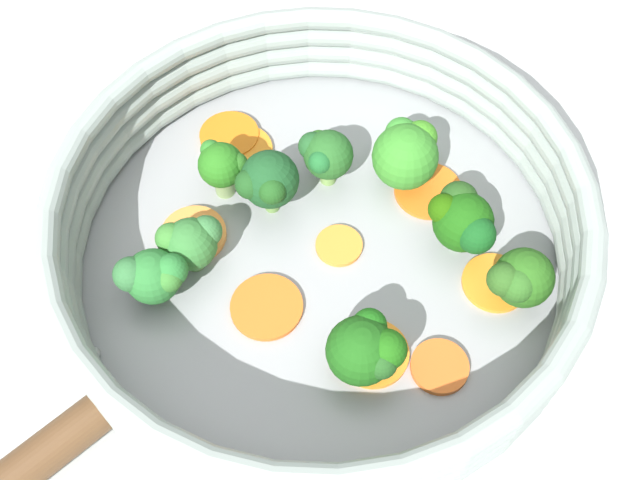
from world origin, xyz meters
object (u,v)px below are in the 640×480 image
at_px(carrot_slice_5, 229,135).
at_px(broccoli_floret_5, 406,153).
at_px(broccoli_floret_4, 222,166).
at_px(broccoli_floret_6, 191,242).
at_px(carrot_slice_7, 372,353).
at_px(broccoli_floret_1, 366,350).
at_px(carrot_slice_1, 495,283).
at_px(broccoli_floret_0, 153,276).
at_px(broccoli_floret_7, 463,220).
at_px(broccoli_floret_2, 520,279).
at_px(carrot_slice_6, 194,234).
at_px(carrot_slice_0, 440,367).
at_px(carrot_slice_2, 241,150).
at_px(carrot_slice_4, 428,190).
at_px(broccoli_floret_8, 268,181).
at_px(carrot_slice_8, 339,245).
at_px(broccoli_floret_3, 325,154).
at_px(skillet, 320,257).
at_px(carrot_slice_3, 267,307).

height_order(carrot_slice_5, broccoli_floret_5, broccoli_floret_5).
height_order(broccoli_floret_4, broccoli_floret_5, broccoli_floret_5).
relative_size(broccoli_floret_5, broccoli_floret_6, 1.19).
height_order(carrot_slice_7, broccoli_floret_1, broccoli_floret_1).
bearing_deg(broccoli_floret_6, carrot_slice_1, -75.55).
height_order(broccoli_floret_0, broccoli_floret_7, broccoli_floret_7).
relative_size(broccoli_floret_0, broccoli_floret_2, 0.99).
distance_m(carrot_slice_5, carrot_slice_6, 0.09).
xyz_separation_m(carrot_slice_0, broccoli_floret_4, (0.08, 0.18, 0.03)).
bearing_deg(carrot_slice_2, carrot_slice_4, -85.79).
bearing_deg(carrot_slice_2, broccoli_floret_0, 178.48).
bearing_deg(carrot_slice_1, carrot_slice_2, 76.70).
xyz_separation_m(carrot_slice_0, broccoli_floret_8, (0.08, 0.14, 0.03)).
relative_size(carrot_slice_7, broccoli_floret_6, 1.09).
relative_size(carrot_slice_8, broccoli_floret_3, 0.70).
distance_m(carrot_slice_1, broccoli_floret_8, 0.16).
bearing_deg(broccoli_floret_1, broccoli_floret_2, -44.49).
height_order(carrot_slice_5, broccoli_floret_3, broccoli_floret_3).
bearing_deg(carrot_slice_2, broccoli_floret_6, -175.41).
relative_size(carrot_slice_1, broccoli_floret_5, 0.87).
relative_size(carrot_slice_5, carrot_slice_6, 0.99).
bearing_deg(broccoli_floret_8, carrot_slice_5, 46.13).
relative_size(skillet, carrot_slice_4, 6.84).
bearing_deg(carrot_slice_1, broccoli_floret_3, 71.68).
bearing_deg(skillet, carrot_slice_0, -119.47).
xyz_separation_m(carrot_slice_0, carrot_slice_6, (0.04, 0.18, 0.00)).
bearing_deg(carrot_slice_6, broccoli_floret_1, -111.08).
bearing_deg(broccoli_floret_0, broccoli_floret_3, -29.34).
xyz_separation_m(carrot_slice_8, broccoli_floret_4, (0.02, 0.09, 0.03)).
bearing_deg(carrot_slice_0, carrot_slice_4, 17.86).
xyz_separation_m(carrot_slice_4, carrot_slice_5, (-0.00, 0.15, 0.00)).
bearing_deg(broccoli_floret_3, broccoli_floret_0, 150.66).
height_order(carrot_slice_0, broccoli_floret_1, broccoli_floret_1).
bearing_deg(carrot_slice_2, broccoli_floret_4, -174.10).
height_order(carrot_slice_1, broccoli_floret_4, broccoli_floret_4).
relative_size(skillet, broccoli_floret_0, 7.48).
xyz_separation_m(skillet, carrot_slice_2, (0.06, 0.08, 0.01)).
xyz_separation_m(carrot_slice_6, carrot_slice_7, (-0.04, -0.14, -0.00)).
relative_size(broccoli_floret_3, broccoli_floret_8, 0.88).
bearing_deg(carrot_slice_6, carrot_slice_2, -1.34).
bearing_deg(broccoli_floret_2, carrot_slice_7, 132.02).
relative_size(broccoli_floret_1, broccoli_floret_8, 0.93).
relative_size(carrot_slice_0, carrot_slice_8, 1.13).
relative_size(carrot_slice_6, carrot_slice_7, 0.97).
height_order(carrot_slice_1, carrot_slice_6, carrot_slice_6).
bearing_deg(broccoli_floret_0, carrot_slice_1, -68.42).
bearing_deg(carrot_slice_7, carrot_slice_8, 33.21).
distance_m(broccoli_floret_0, broccoli_floret_2, 0.23).
distance_m(broccoli_floret_1, broccoli_floret_3, 0.15).
height_order(carrot_slice_3, carrot_slice_8, same).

